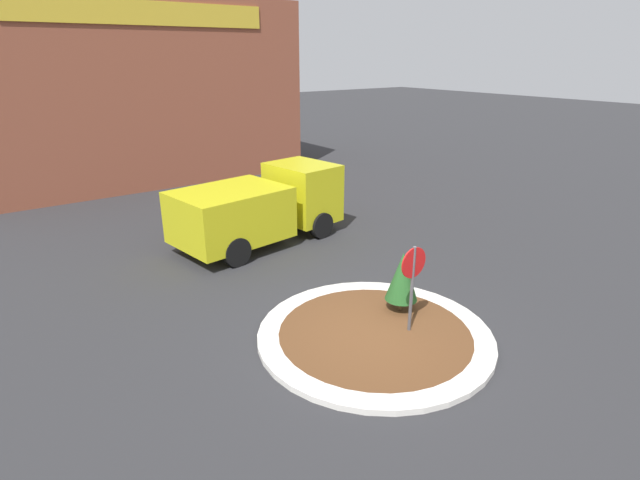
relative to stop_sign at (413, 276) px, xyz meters
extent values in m
plane|color=#2D2D30|center=(-0.65, 0.35, -1.38)|extent=(120.00, 120.00, 0.00)
cylinder|color=silver|center=(-0.65, 0.35, -1.32)|extent=(4.92, 4.92, 0.12)
cylinder|color=brown|center=(-0.65, 0.35, -1.32)|extent=(4.04, 4.04, 0.12)
cylinder|color=#4C4C51|center=(0.00, 0.00, -0.38)|extent=(0.07, 0.07, 2.01)
cylinder|color=#B71414|center=(0.00, 0.00, 0.29)|extent=(0.66, 0.03, 0.66)
cylinder|color=brown|center=(0.48, 0.75, -1.12)|extent=(0.08, 0.08, 0.27)
cone|color=#235623|center=(0.48, 0.75, -0.42)|extent=(0.73, 0.73, 1.13)
cube|color=gold|center=(2.02, 7.00, -0.08)|extent=(2.00, 2.42, 1.85)
cube|color=gold|center=(-0.83, 6.59, -0.24)|extent=(3.49, 2.74, 1.52)
cube|color=black|center=(2.61, 7.08, 0.25)|extent=(0.32, 1.95, 0.65)
cylinder|color=black|center=(1.71, 8.03, -0.96)|extent=(0.87, 0.37, 0.84)
cylinder|color=black|center=(2.01, 5.92, -0.96)|extent=(0.87, 0.37, 0.84)
cylinder|color=black|center=(-1.56, 7.56, -0.96)|extent=(0.87, 0.37, 0.84)
cylinder|color=black|center=(-1.26, 5.45, -0.96)|extent=(0.87, 0.37, 0.84)
cube|color=brown|center=(0.05, 17.96, 2.57)|extent=(14.44, 6.00, 7.90)
cube|color=gold|center=(0.05, 14.93, 5.71)|extent=(10.11, 0.08, 0.90)
camera|label=1|loc=(-6.93, -6.36, 4.23)|focal=28.00mm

